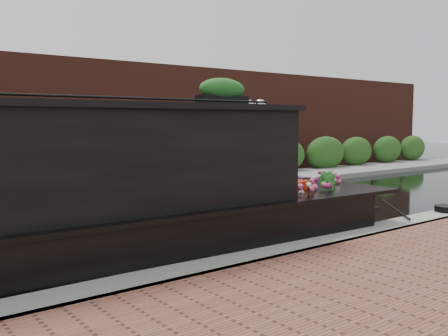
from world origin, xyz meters
TOP-DOWN VIEW (x-y plane):
  - ground at (0.00, 0.00)m, footprint 80.00×80.00m
  - near_bank_coping at (0.00, -3.30)m, footprint 40.00×0.60m
  - far_bank_path at (0.00, 4.20)m, footprint 40.00×2.40m
  - far_hedge at (0.00, 5.10)m, footprint 40.00×1.10m
  - far_brick_wall at (0.00, 7.20)m, footprint 40.00×1.00m
  - rope_fender at (3.63, -1.86)m, footprint 0.38×0.35m
  - coiled_mooring_rope at (5.10, -3.26)m, footprint 0.48×0.48m

SIDE VIEW (x-z plane):
  - ground at x=0.00m, z-range 0.00..0.00m
  - near_bank_coping at x=0.00m, z-range -0.25..0.25m
  - far_bank_path at x=0.00m, z-range -0.17..0.17m
  - far_hedge at x=0.00m, z-range -1.40..1.40m
  - far_brick_wall at x=0.00m, z-range -4.00..4.00m
  - rope_fender at x=3.63m, z-range 0.00..0.38m
  - coiled_mooring_rope at x=5.10m, z-range 0.25..0.37m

